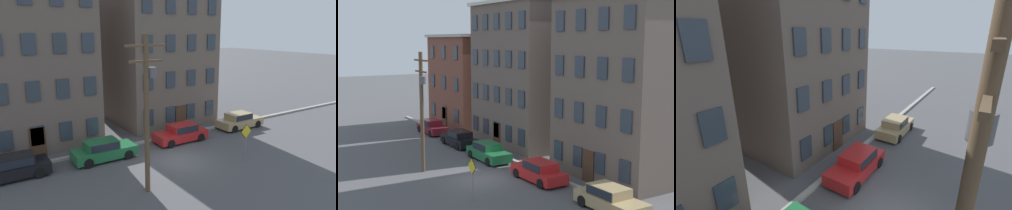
# 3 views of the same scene
# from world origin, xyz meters

# --- Properties ---
(ground_plane) EXTENTS (200.00, 200.00, 0.00)m
(ground_plane) POSITION_xyz_m (0.00, 0.00, 0.00)
(ground_plane) COLOR #4C4C4F
(kerb_strip) EXTENTS (56.00, 0.36, 0.16)m
(kerb_strip) POSITION_xyz_m (0.00, 4.50, 0.08)
(kerb_strip) COLOR #9E998E
(kerb_strip) RESTS_ON ground_plane
(apartment_midblock) EXTENTS (10.62, 11.32, 13.05)m
(apartment_midblock) POSITION_xyz_m (-8.03, 11.40, 6.54)
(apartment_midblock) COLOR #66564C
(apartment_midblock) RESTS_ON ground_plane
(apartment_far) EXTENTS (9.36, 12.19, 12.73)m
(apartment_far) POSITION_xyz_m (4.31, 11.84, 6.38)
(apartment_far) COLOR #66564C
(apartment_far) RESTS_ON ground_plane
(car_black) EXTENTS (4.40, 1.92, 1.43)m
(car_black) POSITION_xyz_m (-10.09, 3.22, 0.75)
(car_black) COLOR black
(car_black) RESTS_ON ground_plane
(car_green) EXTENTS (4.40, 1.92, 1.43)m
(car_green) POSITION_xyz_m (-4.32, 3.01, 0.75)
(car_green) COLOR #1E6638
(car_green) RESTS_ON ground_plane
(car_red) EXTENTS (4.40, 1.92, 1.43)m
(car_red) POSITION_xyz_m (2.45, 3.23, 0.75)
(car_red) COLOR #B21E1E
(car_red) RESTS_ON ground_plane
(car_tan) EXTENTS (4.40, 1.92, 1.43)m
(car_tan) POSITION_xyz_m (9.11, 3.38, 0.75)
(car_tan) COLOR tan
(car_tan) RESTS_ON ground_plane
(caution_sign) EXTENTS (1.01, 0.08, 2.67)m
(caution_sign) POSITION_xyz_m (3.78, -2.55, 1.79)
(caution_sign) COLOR slate
(caution_sign) RESTS_ON ground_plane
(utility_pole) EXTENTS (2.40, 0.44, 8.72)m
(utility_pole) POSITION_xyz_m (-3.90, -2.64, 4.91)
(utility_pole) COLOR brown
(utility_pole) RESTS_ON ground_plane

